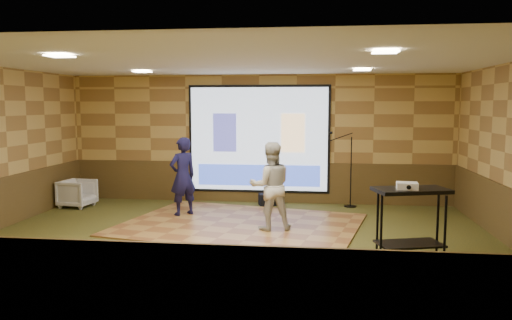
# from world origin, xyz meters

# --- Properties ---
(ground) EXTENTS (9.00, 9.00, 0.00)m
(ground) POSITION_xyz_m (0.00, 0.00, 0.00)
(ground) COLOR #323D1B
(ground) RESTS_ON ground
(room_shell) EXTENTS (9.04, 7.04, 3.02)m
(room_shell) POSITION_xyz_m (0.00, 0.00, 2.09)
(room_shell) COLOR tan
(room_shell) RESTS_ON ground
(wainscot_back) EXTENTS (9.00, 0.04, 0.95)m
(wainscot_back) POSITION_xyz_m (0.00, 3.48, 0.47)
(wainscot_back) COLOR #4E3C1A
(wainscot_back) RESTS_ON ground
(wainscot_front) EXTENTS (9.00, 0.04, 0.95)m
(wainscot_front) POSITION_xyz_m (0.00, -3.48, 0.47)
(wainscot_front) COLOR #4E3C1A
(wainscot_front) RESTS_ON ground
(projector_screen) EXTENTS (3.32, 0.06, 2.52)m
(projector_screen) POSITION_xyz_m (0.00, 3.44, 1.47)
(projector_screen) COLOR black
(projector_screen) RESTS_ON room_shell
(downlight_nw) EXTENTS (0.32, 0.32, 0.02)m
(downlight_nw) POSITION_xyz_m (-2.20, 1.80, 2.97)
(downlight_nw) COLOR #F6E1B9
(downlight_nw) RESTS_ON room_shell
(downlight_ne) EXTENTS (0.32, 0.32, 0.02)m
(downlight_ne) POSITION_xyz_m (2.20, 1.80, 2.97)
(downlight_ne) COLOR #F6E1B9
(downlight_ne) RESTS_ON room_shell
(downlight_sw) EXTENTS (0.32, 0.32, 0.02)m
(downlight_sw) POSITION_xyz_m (-2.20, -1.50, 2.97)
(downlight_sw) COLOR #F6E1B9
(downlight_sw) RESTS_ON room_shell
(downlight_se) EXTENTS (0.32, 0.32, 0.02)m
(downlight_se) POSITION_xyz_m (2.20, -1.50, 2.97)
(downlight_se) COLOR #F6E1B9
(downlight_se) RESTS_ON room_shell
(dance_floor) EXTENTS (4.98, 4.19, 0.03)m
(dance_floor) POSITION_xyz_m (-0.08, 1.14, 0.02)
(dance_floor) COLOR #A8793D
(dance_floor) RESTS_ON ground
(player_left) EXTENTS (0.69, 0.69, 1.61)m
(player_left) POSITION_xyz_m (-1.38, 1.77, 0.84)
(player_left) COLOR #141239
(player_left) RESTS_ON dance_floor
(player_right) EXTENTS (0.91, 0.79, 1.60)m
(player_right) POSITION_xyz_m (0.52, 0.78, 0.83)
(player_right) COLOR beige
(player_right) RESTS_ON dance_floor
(av_table) EXTENTS (1.04, 0.55, 1.10)m
(av_table) POSITION_xyz_m (2.71, -0.79, 0.79)
(av_table) COLOR black
(av_table) RESTS_ON ground
(projector) EXTENTS (0.32, 0.27, 0.10)m
(projector) POSITION_xyz_m (2.64, -0.87, 1.15)
(projector) COLOR white
(projector) RESTS_ON av_table
(mic_stand) EXTENTS (0.67, 0.27, 1.71)m
(mic_stand) POSITION_xyz_m (2.07, 3.17, 0.49)
(mic_stand) COLOR black
(mic_stand) RESTS_ON ground
(banquet_chair) EXTENTS (0.77, 0.75, 0.62)m
(banquet_chair) POSITION_xyz_m (-4.00, 2.40, 0.31)
(banquet_chair) COLOR gray
(banquet_chair) RESTS_ON ground
(duffel_bag) EXTENTS (0.51, 0.42, 0.27)m
(duffel_bag) POSITION_xyz_m (0.27, 3.12, 0.14)
(duffel_bag) COLOR black
(duffel_bag) RESTS_ON ground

